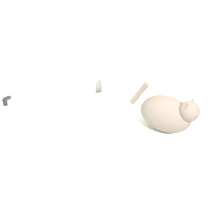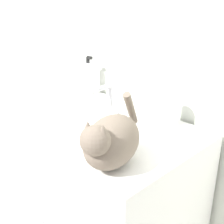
% 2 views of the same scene
% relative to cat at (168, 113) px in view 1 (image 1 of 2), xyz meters
% --- Properties ---
extents(wall_back, '(6.00, 0.05, 2.50)m').
position_rel_cat_xyz_m(wall_back, '(-0.25, 0.53, 0.28)').
color(wall_back, silver).
rests_on(wall_back, ground_plane).
extents(vanity_cabinet, '(0.82, 0.60, 0.88)m').
position_rel_cat_xyz_m(vanity_cabinet, '(-0.25, 0.19, -0.53)').
color(vanity_cabinet, white).
rests_on(vanity_cabinet, ground_plane).
extents(sink_basin, '(0.30, 0.30, 0.04)m').
position_rel_cat_xyz_m(sink_basin, '(-0.34, 0.16, -0.08)').
color(sink_basin, white).
rests_on(sink_basin, vanity_cabinet).
extents(faucet, '(0.17, 0.10, 0.14)m').
position_rel_cat_xyz_m(faucet, '(-0.34, 0.32, -0.03)').
color(faucet, silver).
rests_on(faucet, vanity_cabinet).
extents(cat, '(0.24, 0.36, 0.23)m').
position_rel_cat_xyz_m(cat, '(0.00, 0.00, 0.00)').
color(cat, '#7A6B5B').
rests_on(cat, vanity_cabinet).
extents(soap_bottle, '(0.05, 0.05, 0.22)m').
position_rel_cat_xyz_m(soap_bottle, '(-0.61, 0.42, -0.00)').
color(soap_bottle, silver).
rests_on(soap_bottle, vanity_cabinet).
extents(spray_bottle, '(0.07, 0.07, 0.18)m').
position_rel_cat_xyz_m(spray_bottle, '(-0.05, 0.39, -0.01)').
color(spray_bottle, silver).
rests_on(spray_bottle, vanity_cabinet).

